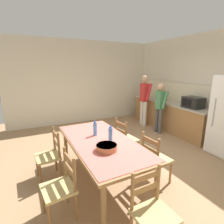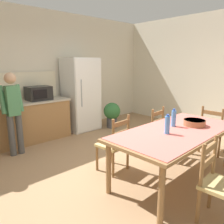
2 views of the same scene
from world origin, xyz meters
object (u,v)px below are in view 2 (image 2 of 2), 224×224
at_px(bottle_near_centre, 167,125).
at_px(person_at_counter, 13,110).
at_px(refrigerator, 81,94).
at_px(chair_side_far_left, 114,144).
at_px(chair_head_end, 213,131).
at_px(potted_plant, 112,113).
at_px(chair_side_far_right, 151,131).
at_px(dining_table, 177,134).
at_px(serving_bowl, 194,122).
at_px(bottle_off_centre, 174,118).
at_px(microwave, 39,93).
at_px(chair_side_near_left, 219,184).

height_order(bottle_near_centre, person_at_counter, person_at_counter).
xyz_separation_m(refrigerator, chair_side_far_left, (-0.92, -2.22, -0.46)).
distance_m(chair_head_end, chair_side_far_left, 2.00).
bearing_deg(potted_plant, chair_side_far_right, -109.79).
bearing_deg(dining_table, chair_head_end, 1.33).
distance_m(serving_bowl, chair_side_far_right, 0.95).
relative_size(bottle_near_centre, serving_bowl, 0.84).
bearing_deg(refrigerator, chair_side_far_right, -89.08).
relative_size(bottle_off_centre, person_at_counter, 0.18).
bearing_deg(chair_head_end, microwave, 32.92).
height_order(bottle_near_centre, potted_plant, bottle_near_centre).
distance_m(chair_side_near_left, potted_plant, 3.72).
xyz_separation_m(microwave, chair_side_far_left, (0.18, -2.23, -0.60)).
xyz_separation_m(serving_bowl, person_at_counter, (-1.79, 2.57, 0.05)).
bearing_deg(chair_side_far_left, dining_table, 116.06).
distance_m(bottle_near_centre, chair_side_near_left, 0.94).
xyz_separation_m(dining_table, bottle_near_centre, (-0.27, -0.01, 0.20)).
bearing_deg(refrigerator, person_at_counter, -164.78).
bearing_deg(potted_plant, chair_head_end, -84.15).
height_order(chair_side_far_right, potted_plant, chair_side_far_right).
distance_m(bottle_off_centre, potted_plant, 2.68).
bearing_deg(chair_side_near_left, chair_side_far_left, 86.69).
height_order(refrigerator, bottle_off_centre, refrigerator).
distance_m(microwave, bottle_near_centre, 3.06).
bearing_deg(bottle_near_centre, chair_side_far_left, 106.12).
distance_m(bottle_near_centre, serving_bowl, 0.65).
distance_m(dining_table, serving_bowl, 0.40).
relative_size(chair_side_near_left, person_at_counter, 0.59).
xyz_separation_m(dining_table, serving_bowl, (0.38, -0.07, 0.12)).
relative_size(dining_table, potted_plant, 3.23).
distance_m(bottle_near_centre, potted_plant, 2.96).
height_order(chair_side_near_left, person_at_counter, person_at_counter).
xyz_separation_m(microwave, bottle_off_centre, (0.78, -2.89, -0.16)).
relative_size(dining_table, chair_side_near_left, 2.37).
xyz_separation_m(bottle_near_centre, chair_side_far_right, (0.73, 0.81, -0.44)).
bearing_deg(serving_bowl, chair_head_end, 5.71).
distance_m(chair_side_near_left, chair_side_far_right, 1.86).
bearing_deg(chair_head_end, chair_side_far_right, 47.75).
xyz_separation_m(chair_side_far_right, potted_plant, (0.63, 1.76, -0.06)).
bearing_deg(chair_head_end, chair_side_far_left, 66.56).
height_order(refrigerator, person_at_counter, refrigerator).
distance_m(dining_table, person_at_counter, 2.88).
height_order(microwave, potted_plant, microwave).
distance_m(serving_bowl, chair_side_near_left, 1.18).
xyz_separation_m(microwave, potted_plant, (1.77, -0.45, -0.66)).
bearing_deg(dining_table, chair_side_near_left, -119.88).
bearing_deg(potted_plant, chair_side_near_left, -114.82).
bearing_deg(serving_bowl, bottle_off_centre, 144.25).
xyz_separation_m(dining_table, chair_head_end, (1.36, 0.03, -0.25)).
bearing_deg(serving_bowl, refrigerator, 88.99).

